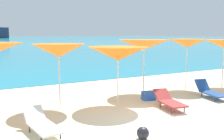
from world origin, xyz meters
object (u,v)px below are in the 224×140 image
at_px(umbrella_6, 224,44).
at_px(lounge_chair_2, 42,124).
at_px(umbrella_2, 59,51).
at_px(umbrella_4, 144,45).
at_px(lounge_chair_1, 210,91).
at_px(umbrella_5, 187,43).
at_px(lounge_chair_3, 169,101).
at_px(umbrella_3, 118,54).
at_px(cooler_box, 149,96).
at_px(beach_ball, 143,133).

xyz_separation_m(umbrella_6, lounge_chair_2, (-9.60, -1.93, -1.89)).
bearing_deg(umbrella_6, umbrella_2, 178.09).
xyz_separation_m(umbrella_4, lounge_chair_1, (1.93, -2.05, -1.89)).
xyz_separation_m(lounge_chair_1, lounge_chair_2, (-7.14, -0.57, -0.01)).
bearing_deg(umbrella_4, umbrella_5, -3.61).
bearing_deg(lounge_chair_3, umbrella_6, 29.72).
bearing_deg(umbrella_3, umbrella_2, 159.58).
bearing_deg(umbrella_3, umbrella_6, 4.12).
relative_size(lounge_chair_3, cooler_box, 3.14).
relative_size(lounge_chair_1, lounge_chair_3, 1.04).
relative_size(umbrella_3, lounge_chair_3, 1.48).
bearing_deg(umbrella_6, beach_ball, -154.63).
distance_m(umbrella_6, beach_ball, 8.52).
bearing_deg(lounge_chair_1, umbrella_5, 85.97).
xyz_separation_m(lounge_chair_3, beach_ball, (-2.42, -1.78, -0.13)).
height_order(umbrella_2, umbrella_6, umbrella_6).
distance_m(umbrella_3, cooler_box, 2.28).
relative_size(umbrella_2, lounge_chair_2, 1.34).
relative_size(umbrella_4, lounge_chair_2, 1.44).
distance_m(umbrella_4, beach_ball, 5.63).
bearing_deg(umbrella_4, cooler_box, -116.27).
height_order(lounge_chair_1, lounge_chair_2, lounge_chair_1).
distance_m(umbrella_3, lounge_chair_1, 4.35).
distance_m(umbrella_2, umbrella_3, 2.12).
bearing_deg(umbrella_6, umbrella_3, -175.88).
xyz_separation_m(beach_ball, cooler_box, (2.55, 3.14, 0.01)).
distance_m(umbrella_2, umbrella_5, 6.43).
bearing_deg(umbrella_5, beach_ball, -143.50).
height_order(lounge_chair_1, cooler_box, lounge_chair_1).
height_order(umbrella_6, lounge_chair_2, umbrella_6).
height_order(umbrella_2, lounge_chair_3, umbrella_2).
distance_m(lounge_chair_2, lounge_chair_3, 4.54).
bearing_deg(umbrella_2, lounge_chair_2, -118.91).
relative_size(lounge_chair_2, beach_ball, 5.33).
height_order(umbrella_2, umbrella_4, umbrella_4).
relative_size(umbrella_4, lounge_chair_3, 1.56).
bearing_deg(beach_ball, lounge_chair_3, 36.21).
distance_m(lounge_chair_2, beach_ball, 2.67).
height_order(umbrella_5, lounge_chair_2, umbrella_5).
bearing_deg(umbrella_2, lounge_chair_1, -15.42).
bearing_deg(cooler_box, umbrella_4, 75.19).
xyz_separation_m(umbrella_3, cooler_box, (1.46, 0.05, -1.74)).
bearing_deg(umbrella_5, umbrella_3, -167.26).
xyz_separation_m(umbrella_3, lounge_chair_3, (1.33, -1.31, -1.62)).
bearing_deg(lounge_chair_1, cooler_box, 169.95).
xyz_separation_m(umbrella_6, lounge_chair_3, (-5.06, -1.77, -1.86)).
bearing_deg(lounge_chair_1, umbrella_4, 144.15).
distance_m(umbrella_2, lounge_chair_3, 4.28).
bearing_deg(umbrella_4, umbrella_6, -9.03).
bearing_deg(lounge_chair_2, umbrella_4, 20.80).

